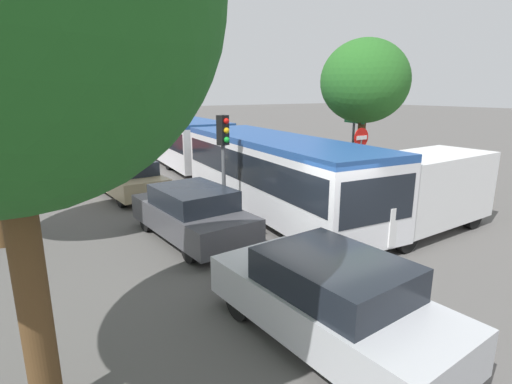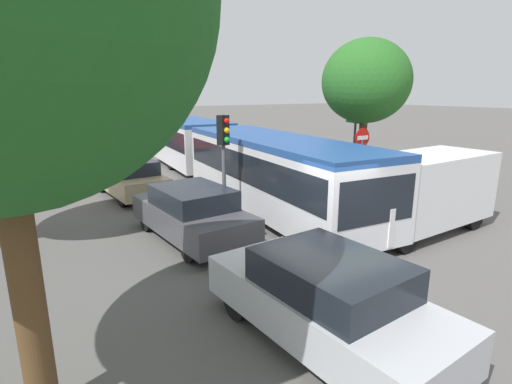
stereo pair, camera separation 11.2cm
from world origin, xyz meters
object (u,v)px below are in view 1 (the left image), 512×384
object	(u,v)px
queued_car_graphite	(192,213)
white_van	(423,190)
no_entry_sign	(360,154)
tree_right_near	(365,82)
articulated_bus	(229,154)
direction_sign_post	(354,130)
queued_car_tan	(129,178)
queued_car_silver	(329,299)
city_bus_rear	(66,130)
traffic_light	(224,145)

from	to	relation	value
queued_car_graphite	white_van	bearing A→B (deg)	-119.61
white_van	no_entry_sign	size ratio (longest dim) A/B	1.79
queued_car_graphite	tree_right_near	world-z (taller)	tree_right_near
articulated_bus	direction_sign_post	world-z (taller)	direction_sign_post
queued_car_tan	white_van	bearing A→B (deg)	-147.97
articulated_bus	queued_car_silver	xyz separation A→B (m)	(-3.89, -10.35, -0.72)
queued_car_tan	no_entry_sign	bearing A→B (deg)	-133.17
direction_sign_post	tree_right_near	distance (m)	1.95
queued_car_tan	articulated_bus	bearing A→B (deg)	-108.46
city_bus_rear	traffic_light	world-z (taller)	traffic_light
articulated_bus	no_entry_sign	size ratio (longest dim) A/B	6.28
city_bus_rear	traffic_light	size ratio (longest dim) A/B	3.34
city_bus_rear	queued_car_silver	bearing A→B (deg)	178.47
city_bus_rear	queued_car_graphite	bearing A→B (deg)	178.72
direction_sign_post	no_entry_sign	bearing A→B (deg)	64.36
no_entry_sign	articulated_bus	bearing A→B (deg)	-147.96
queued_car_silver	no_entry_sign	bearing A→B (deg)	-53.42
city_bus_rear	traffic_light	xyz separation A→B (m)	(1.67, -20.67, 1.09)
articulated_bus	queued_car_graphite	distance (m)	6.12
queued_car_graphite	queued_car_tan	size ratio (longest dim) A/B	1.04
traffic_light	queued_car_silver	bearing A→B (deg)	-33.02
queued_car_graphite	direction_sign_post	world-z (taller)	direction_sign_post
city_bus_rear	traffic_light	distance (m)	20.77
queued_car_silver	tree_right_near	size ratio (longest dim) A/B	0.75
city_bus_rear	queued_car_silver	distance (m)	27.08
city_bus_rear	direction_sign_post	size ratio (longest dim) A/B	3.16
queued_car_tan	traffic_light	world-z (taller)	traffic_light
city_bus_rear	no_entry_sign	world-z (taller)	no_entry_sign
no_entry_sign	direction_sign_post	size ratio (longest dim) A/B	0.78
queued_car_silver	traffic_light	size ratio (longest dim) A/B	1.34
articulated_bus	no_entry_sign	xyz separation A→B (m)	(2.89, -4.61, 0.37)
queued_car_silver	tree_right_near	world-z (taller)	tree_right_near
tree_right_near	direction_sign_post	bearing A→B (deg)	89.43
queued_car_silver	queued_car_tan	size ratio (longest dim) A/B	1.05
articulated_bus	city_bus_rear	world-z (taller)	articulated_bus
articulated_bus	city_bus_rear	bearing A→B (deg)	-161.14
queued_car_tan	traffic_light	bearing A→B (deg)	-165.81
queued_car_tan	no_entry_sign	world-z (taller)	no_entry_sign
white_van	queued_car_graphite	bearing A→B (deg)	-27.70
queued_car_graphite	white_van	size ratio (longest dim) A/B	0.89
queued_car_graphite	queued_car_silver	bearing A→B (deg)	175.70
direction_sign_post	queued_car_graphite	bearing A→B (deg)	25.64
city_bus_rear	queued_car_tan	xyz separation A→B (m)	(0.05, -15.67, -0.66)
articulated_bus	queued_car_tan	xyz separation A→B (m)	(-3.99, 1.05, -0.76)
direction_sign_post	queued_car_silver	bearing A→B (deg)	55.59
traffic_light	tree_right_near	distance (m)	6.92
queued_car_silver	white_van	distance (m)	6.75
queued_car_silver	white_van	xyz separation A→B (m)	(6.18, 2.66, 0.46)
queued_car_graphite	traffic_light	world-z (taller)	traffic_light
queued_car_silver	queued_car_tan	bearing A→B (deg)	-3.16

